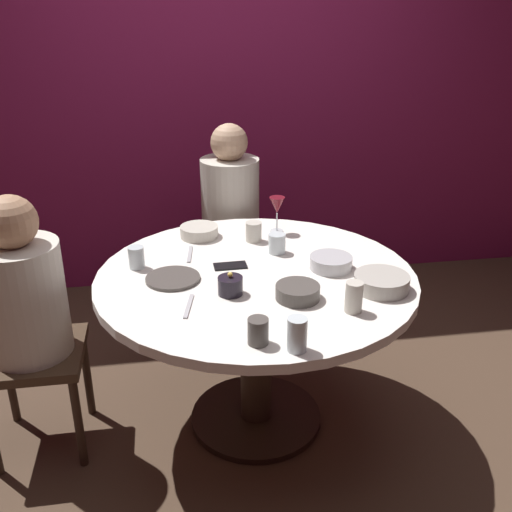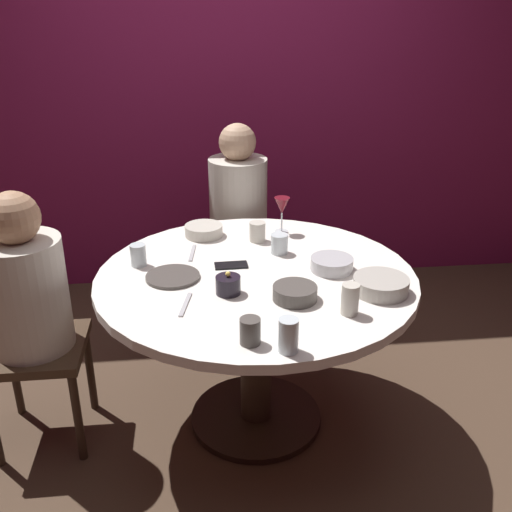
% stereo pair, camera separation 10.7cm
% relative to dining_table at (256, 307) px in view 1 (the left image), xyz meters
% --- Properties ---
extents(ground_plane, '(8.00, 8.00, 0.00)m').
position_rel_dining_table_xyz_m(ground_plane, '(0.00, 0.00, -0.60)').
color(ground_plane, '#4C3828').
extents(back_wall, '(6.00, 0.10, 2.60)m').
position_rel_dining_table_xyz_m(back_wall, '(0.00, 1.59, 0.70)').
color(back_wall, maroon).
rests_on(back_wall, ground).
extents(dining_table, '(1.33, 1.33, 0.75)m').
position_rel_dining_table_xyz_m(dining_table, '(0.00, 0.00, 0.00)').
color(dining_table, white).
rests_on(dining_table, ground).
extents(seated_diner_left, '(0.40, 0.40, 1.14)m').
position_rel_dining_table_xyz_m(seated_diner_left, '(-0.93, 0.00, 0.11)').
color(seated_diner_left, '#3F2D1E').
rests_on(seated_diner_left, ground).
extents(seated_diner_back, '(0.40, 0.40, 1.20)m').
position_rel_dining_table_xyz_m(seated_diner_back, '(0.00, 0.91, 0.14)').
color(seated_diner_back, '#3F2D1E').
rests_on(seated_diner_back, ground).
extents(candle_holder, '(0.10, 0.10, 0.09)m').
position_rel_dining_table_xyz_m(candle_holder, '(-0.13, -0.16, 0.19)').
color(candle_holder, black).
rests_on(candle_holder, dining_table).
extents(wine_glass, '(0.08, 0.08, 0.18)m').
position_rel_dining_table_xyz_m(wine_glass, '(0.18, 0.46, 0.28)').
color(wine_glass, silver).
rests_on(wine_glass, dining_table).
extents(dinner_plate, '(0.22, 0.22, 0.01)m').
position_rel_dining_table_xyz_m(dinner_plate, '(-0.34, -0.01, 0.16)').
color(dinner_plate, '#4C4742').
rests_on(dinner_plate, dining_table).
extents(cell_phone, '(0.14, 0.07, 0.01)m').
position_rel_dining_table_xyz_m(cell_phone, '(-0.10, 0.09, 0.16)').
color(cell_phone, black).
rests_on(cell_phone, dining_table).
extents(bowl_serving_large, '(0.18, 0.18, 0.06)m').
position_rel_dining_table_xyz_m(bowl_serving_large, '(0.32, 0.00, 0.18)').
color(bowl_serving_large, '#B7B7BC').
rests_on(bowl_serving_large, dining_table).
extents(bowl_salad_center, '(0.18, 0.18, 0.05)m').
position_rel_dining_table_xyz_m(bowl_salad_center, '(-0.20, 0.45, 0.18)').
color(bowl_salad_center, beige).
rests_on(bowl_salad_center, dining_table).
extents(bowl_small_white, '(0.22, 0.22, 0.06)m').
position_rel_dining_table_xyz_m(bowl_small_white, '(0.46, -0.22, 0.19)').
color(bowl_small_white, '#B2ADA3').
rests_on(bowl_small_white, dining_table).
extents(bowl_sauce_side, '(0.17, 0.17, 0.06)m').
position_rel_dining_table_xyz_m(bowl_sauce_side, '(0.12, -0.24, 0.18)').
color(bowl_sauce_side, '#4C4742').
rests_on(bowl_sauce_side, dining_table).
extents(cup_near_candle, '(0.06, 0.06, 0.12)m').
position_rel_dining_table_xyz_m(cup_near_candle, '(0.30, -0.37, 0.21)').
color(cup_near_candle, beige).
rests_on(cup_near_candle, dining_table).
extents(cup_by_left_diner, '(0.07, 0.07, 0.09)m').
position_rel_dining_table_xyz_m(cup_by_left_diner, '(-0.08, -0.53, 0.20)').
color(cup_by_left_diner, '#4C4742').
rests_on(cup_by_left_diner, dining_table).
extents(cup_by_right_diner, '(0.08, 0.08, 0.09)m').
position_rel_dining_table_xyz_m(cup_by_right_diner, '(0.13, 0.20, 0.20)').
color(cup_by_right_diner, silver).
rests_on(cup_by_right_diner, dining_table).
extents(cup_center_front, '(0.07, 0.07, 0.12)m').
position_rel_dining_table_xyz_m(cup_center_front, '(0.04, -0.59, 0.21)').
color(cup_center_front, silver).
rests_on(cup_center_front, dining_table).
extents(cup_far_edge, '(0.08, 0.08, 0.09)m').
position_rel_dining_table_xyz_m(cup_far_edge, '(0.05, 0.36, 0.20)').
color(cup_far_edge, beige).
rests_on(cup_far_edge, dining_table).
extents(cup_beside_wine, '(0.07, 0.07, 0.10)m').
position_rel_dining_table_xyz_m(cup_beside_wine, '(-0.49, 0.14, 0.20)').
color(cup_beside_wine, silver).
rests_on(cup_beside_wine, dining_table).
extents(fork_near_plate, '(0.05, 0.18, 0.01)m').
position_rel_dining_table_xyz_m(fork_near_plate, '(-0.29, -0.24, 0.16)').
color(fork_near_plate, '#B7B7BC').
rests_on(fork_near_plate, dining_table).
extents(knife_near_plate, '(0.04, 0.18, 0.01)m').
position_rel_dining_table_xyz_m(knife_near_plate, '(-0.26, 0.24, 0.16)').
color(knife_near_plate, '#B7B7BC').
rests_on(knife_near_plate, dining_table).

